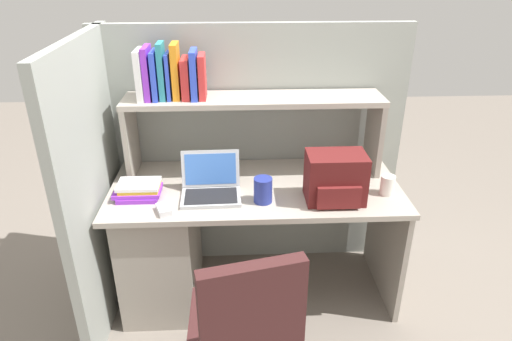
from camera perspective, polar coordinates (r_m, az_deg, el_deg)
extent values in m
plane|color=slate|center=(2.94, -0.05, -14.62)|extent=(8.00, 8.00, 0.00)
cube|color=#AAA093|center=(2.53, -0.05, -2.25)|extent=(1.60, 0.70, 0.03)
cube|color=#9D9388|center=(2.76, -11.69, -9.15)|extent=(0.40, 0.64, 0.70)
cube|color=#9D9388|center=(2.86, 15.92, -8.27)|extent=(0.03, 0.64, 0.70)
cube|color=#939991|center=(2.85, -0.40, 2.44)|extent=(1.84, 0.05, 1.55)
cube|color=#939991|center=(2.57, -19.31, -1.89)|extent=(0.05, 1.06, 1.55)
cube|color=gray|center=(2.68, -15.40, 3.76)|extent=(0.03, 0.28, 0.42)
cube|color=gray|center=(2.74, 14.60, 4.29)|extent=(0.03, 0.28, 0.42)
cube|color=#AAA093|center=(2.54, -0.27, 8.89)|extent=(1.44, 0.28, 0.03)
cube|color=white|center=(2.54, -14.25, 11.56)|extent=(0.03, 0.18, 0.27)
cube|color=purple|center=(2.54, -13.42, 11.80)|extent=(0.03, 0.17, 0.28)
cube|color=blue|center=(2.53, -12.51, 11.60)|extent=(0.03, 0.17, 0.26)
cube|color=teal|center=(2.52, -11.71, 12.08)|extent=(0.03, 0.13, 0.30)
cube|color=blue|center=(2.53, -10.85, 11.57)|extent=(0.02, 0.15, 0.25)
cube|color=orange|center=(2.52, -10.00, 12.17)|extent=(0.04, 0.15, 0.29)
cube|color=red|center=(2.53, -8.76, 11.39)|extent=(0.04, 0.17, 0.22)
cube|color=blue|center=(2.51, -7.75, 11.84)|extent=(0.03, 0.17, 0.26)
cube|color=red|center=(2.50, -6.75, 11.60)|extent=(0.03, 0.14, 0.24)
cube|color=#B7BABF|center=(2.41, -5.64, -3.31)|extent=(0.32, 0.23, 0.02)
cube|color=black|center=(2.39, -5.66, -3.19)|extent=(0.28, 0.18, 0.00)
cube|color=#B7BABF|center=(2.46, -5.72, 0.25)|extent=(0.31, 0.07, 0.20)
cube|color=#3F72CC|center=(2.45, -5.72, 0.18)|extent=(0.27, 0.05, 0.16)
cube|color=#591919|center=(2.37, 9.91, -0.84)|extent=(0.30, 0.20, 0.26)
cube|color=maroon|center=(2.31, 10.33, -3.30)|extent=(0.22, 0.04, 0.12)
cube|color=silver|center=(2.32, -11.48, -4.82)|extent=(0.09, 0.12, 0.03)
cylinder|color=white|center=(2.52, 16.14, -1.76)|extent=(0.08, 0.08, 0.11)
cylinder|color=navy|center=(2.34, 0.88, -2.47)|extent=(0.10, 0.10, 0.13)
cube|color=purple|center=(2.49, -14.46, -2.99)|extent=(0.21, 0.16, 0.02)
cube|color=purple|center=(2.48, -14.58, -2.50)|extent=(0.24, 0.16, 0.02)
cube|color=yellow|center=(2.48, -14.34, -1.99)|extent=(0.20, 0.16, 0.02)
cube|color=white|center=(2.47, -14.49, -1.67)|extent=(0.22, 0.15, 0.02)
cube|color=#3F1E1E|center=(2.07, -1.94, -19.03)|extent=(0.44, 0.44, 0.08)
cube|color=#3F1E1E|center=(1.75, -0.42, -17.50)|extent=(0.40, 0.15, 0.44)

